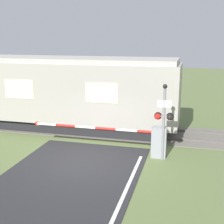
% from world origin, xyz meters
% --- Properties ---
extents(ground_plane, '(80.00, 80.00, 0.00)m').
position_xyz_m(ground_plane, '(0.00, 0.00, 0.00)').
color(ground_plane, '#5B6B3D').
extents(track_bed, '(36.00, 3.20, 0.13)m').
position_xyz_m(track_bed, '(0.00, 4.25, 0.02)').
color(track_bed, '#666056').
rests_on(track_bed, ground_plane).
extents(train, '(15.67, 3.14, 3.82)m').
position_xyz_m(train, '(-4.30, 4.25, 1.96)').
color(train, black).
rests_on(train, ground_plane).
extents(crossing_barrier, '(5.88, 0.44, 1.29)m').
position_xyz_m(crossing_barrier, '(2.43, 1.19, 0.72)').
color(crossing_barrier, gray).
rests_on(crossing_barrier, ground_plane).
extents(signal_post, '(0.78, 0.26, 3.10)m').
position_xyz_m(signal_post, '(3.06, 0.96, 1.76)').
color(signal_post, gray).
rests_on(signal_post, ground_plane).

